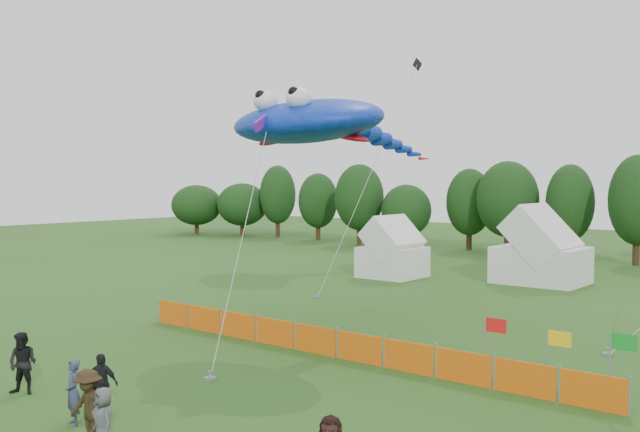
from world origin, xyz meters
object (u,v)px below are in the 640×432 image
Objects in this scene: tent_right at (541,253)px; spectator_d at (101,384)px; spectator_c at (88,407)px; stingray_kite at (315,123)px; tent_left at (393,252)px; barrier_fence at (336,344)px; spectator_e at (103,421)px; spectator_a at (73,392)px; spectator_b at (23,363)px.

tent_right is 30.95m from spectator_d.
stingray_kite is at bearing 102.20° from spectator_c.
tent_left is 28.85m from spectator_d.
spectator_c is (0.56, -10.32, 0.42)m from barrier_fence.
barrier_fence is at bearing -39.14° from stingray_kite.
spectator_e is at bearing -82.66° from barrier_fence.
spectator_a is (-1.00, -9.77, 0.35)m from barrier_fence.
spectator_c is 0.81m from spectator_e.
spectator_d is 0.10× the size of stingray_kite.
tent_left is 0.70× the size of tent_right.
tent_right reaches higher than tent_left.
spectator_c is 1.12× the size of spectator_d.
spectator_a is 14.56m from stingray_kite.
spectator_b is at bearing -78.95° from tent_left.
spectator_b is (5.45, -27.92, -0.69)m from tent_left.
tent_left is at bearing 106.73° from spectator_c.
tent_right is 31.91m from spectator_a.
spectator_d is 3.03m from spectator_e.
spectator_e is at bearing -63.50° from spectator_d.
barrier_fence is 10.52m from spectator_e.
stingray_kite is (-1.74, 11.21, 7.78)m from spectator_d.
tent_right is at bearing 112.46° from spectator_a.
tent_right is 3.28× the size of spectator_e.
stingray_kite reaches higher than tent_right.
spectator_b is at bearing -97.62° from stingray_kite.
tent_left is at bearing -157.86° from tent_right.
spectator_a is at bearing -89.15° from tent_right.
stingray_kite is (7.01, -16.27, 6.99)m from tent_left.
tent_right is 3.13× the size of spectator_d.
spectator_c is 0.12× the size of stingray_kite.
tent_right is at bearing 109.38° from spectator_e.
barrier_fence is at bearing 89.88° from spectator_c.
barrier_fence is (9.96, -18.67, -1.11)m from tent_left.
stingray_kite reaches higher than spectator_e.
spectator_d is (0.26, -30.93, -1.01)m from tent_right.
tent_left is 21.19m from barrier_fence.
spectator_a is (8.96, -28.44, -0.76)m from tent_left.
spectator_b is at bearing 164.87° from spectator_c.
tent_right is 22.21m from barrier_fence.
spectator_d is (-1.21, -8.81, 0.32)m from barrier_fence.
spectator_c is 15.27m from stingray_kite.
spectator_b is 5.97m from spectator_e.
spectator_d is 13.76m from stingray_kite.
spectator_a is 0.98m from spectator_d.
spectator_c is (5.07, -1.07, 0.00)m from spectator_b.
spectator_d is at bearing -97.81° from barrier_fence.
stingray_kite is (-4.30, 12.84, 7.82)m from spectator_e.
barrier_fence is 11.67× the size of spectator_a.
spectator_e is (2.34, -0.67, -0.06)m from spectator_a.
spectator_c is at bearing -70.06° from tent_left.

